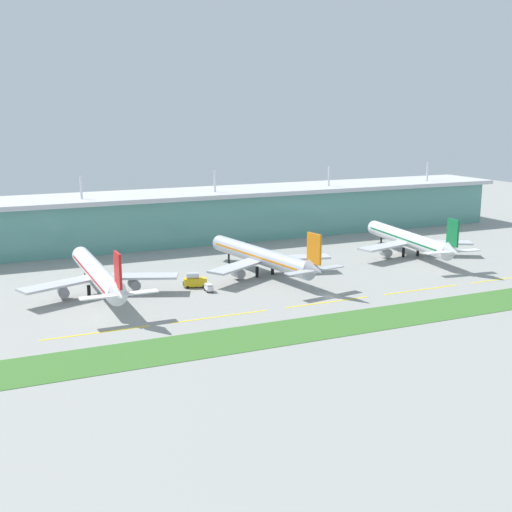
# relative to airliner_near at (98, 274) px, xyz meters

# --- Properties ---
(ground_plane) EXTENTS (600.00, 600.00, 0.00)m
(ground_plane) POSITION_rel_airliner_near_xyz_m (63.22, -31.42, -6.45)
(ground_plane) COLOR gray
(terminal_building) EXTENTS (288.00, 34.00, 30.47)m
(terminal_building) POSITION_rel_airliner_near_xyz_m (63.22, 70.69, 4.48)
(terminal_building) COLOR #5B9E93
(terminal_building) RESTS_ON ground
(airliner_near) EXTENTS (48.80, 67.68, 18.90)m
(airliner_near) POSITION_rel_airliner_near_xyz_m (0.00, 0.00, 0.00)
(airliner_near) COLOR white
(airliner_near) RESTS_ON ground
(airliner_middle) EXTENTS (48.15, 65.79, 18.90)m
(airliner_middle) POSITION_rel_airliner_near_xyz_m (56.47, 1.87, -0.00)
(airliner_middle) COLOR #ADB2BC
(airliner_middle) RESTS_ON ground
(airliner_far) EXTENTS (48.51, 65.81, 18.90)m
(airliner_far) POSITION_rel_airliner_near_xyz_m (121.38, 6.40, -0.00)
(airliner_far) COLOR silver
(airliner_far) RESTS_ON ground
(taxiway_stripe_west) EXTENTS (28.00, 0.70, 0.04)m
(taxiway_stripe_west) POSITION_rel_airliner_near_xyz_m (-7.78, -36.55, -6.43)
(taxiway_stripe_west) COLOR yellow
(taxiway_stripe_west) RESTS_ON ground
(taxiway_stripe_mid_west) EXTENTS (28.00, 0.70, 0.04)m
(taxiway_stripe_mid_west) POSITION_rel_airliner_near_xyz_m (26.22, -36.55, -6.43)
(taxiway_stripe_mid_west) COLOR yellow
(taxiway_stripe_mid_west) RESTS_ON ground
(taxiway_stripe_centre) EXTENTS (28.00, 0.70, 0.04)m
(taxiway_stripe_centre) POSITION_rel_airliner_near_xyz_m (60.22, -36.55, -6.43)
(taxiway_stripe_centre) COLOR yellow
(taxiway_stripe_centre) RESTS_ON ground
(taxiway_stripe_mid_east) EXTENTS (28.00, 0.70, 0.04)m
(taxiway_stripe_mid_east) POSITION_rel_airliner_near_xyz_m (94.22, -36.55, -6.43)
(taxiway_stripe_mid_east) COLOR yellow
(taxiway_stripe_mid_east) RESTS_ON ground
(taxiway_stripe_east) EXTENTS (28.00, 0.70, 0.04)m
(taxiway_stripe_east) POSITION_rel_airliner_near_xyz_m (128.22, -36.55, -6.43)
(taxiway_stripe_east) COLOR yellow
(taxiway_stripe_east) RESTS_ON ground
(grass_verge) EXTENTS (300.00, 18.00, 0.10)m
(grass_verge) POSITION_rel_airliner_near_xyz_m (63.22, -55.86, -6.40)
(grass_verge) COLOR #3D702D
(grass_verge) RESTS_ON ground
(baggage_cart) EXTENTS (2.05, 3.64, 2.48)m
(baggage_cart) POSITION_rel_airliner_near_xyz_m (32.04, -10.96, -5.19)
(baggage_cart) COLOR silver
(baggage_cart) RESTS_ON ground
(fuel_truck) EXTENTS (7.63, 4.42, 4.95)m
(fuel_truck) POSITION_rel_airliner_near_xyz_m (29.74, -4.35, -4.19)
(fuel_truck) COLOR gold
(fuel_truck) RESTS_ON ground
(pushback_tug) EXTENTS (4.57, 2.80, 1.85)m
(pushback_tug) POSITION_rel_airliner_near_xyz_m (28.53, -3.46, -5.35)
(pushback_tug) COLOR #333842
(pushback_tug) RESTS_ON ground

